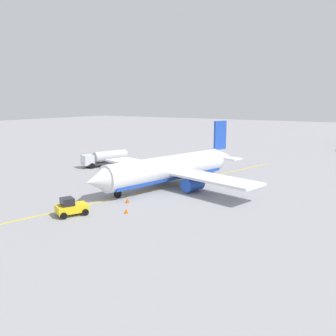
# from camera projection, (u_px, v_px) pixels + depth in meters

# --- Properties ---
(ground_plane) EXTENTS (400.00, 400.00, 0.00)m
(ground_plane) POSITION_uv_depth(u_px,v_px,m) (168.00, 186.00, 56.83)
(ground_plane) COLOR #939399
(airplane) EXTENTS (30.84, 31.57, 9.95)m
(airplane) POSITION_uv_depth(u_px,v_px,m) (170.00, 169.00, 56.62)
(airplane) COLOR white
(airplane) RESTS_ON ground
(fuel_tanker) EXTENTS (10.73, 6.09, 3.15)m
(fuel_tanker) POSITION_uv_depth(u_px,v_px,m) (106.00, 158.00, 74.47)
(fuel_tanker) COLOR #2D2D33
(fuel_tanker) RESTS_ON ground
(pushback_tug) EXTENTS (4.11, 3.53, 2.20)m
(pushback_tug) POSITION_uv_depth(u_px,v_px,m) (71.00, 207.00, 42.31)
(pushback_tug) COLOR yellow
(pushback_tug) RESTS_ON ground
(refueling_worker) EXTENTS (0.36, 0.52, 1.71)m
(refueling_worker) POSITION_uv_depth(u_px,v_px,m) (116.00, 166.00, 70.27)
(refueling_worker) COLOR navy
(refueling_worker) RESTS_ON ground
(safety_cone_nose) EXTENTS (0.53, 0.53, 0.59)m
(safety_cone_nose) POSITION_uv_depth(u_px,v_px,m) (126.00, 211.00, 43.14)
(safety_cone_nose) COLOR #F2590F
(safety_cone_nose) RESTS_ON ground
(safety_cone_wingtip) EXTENTS (0.60, 0.60, 0.67)m
(safety_cone_wingtip) POSITION_uv_depth(u_px,v_px,m) (128.00, 200.00, 47.60)
(safety_cone_wingtip) COLOR #F2590F
(safety_cone_wingtip) RESTS_ON ground
(taxi_line_marking) EXTENTS (59.29, 14.80, 0.01)m
(taxi_line_marking) POSITION_uv_depth(u_px,v_px,m) (168.00, 186.00, 56.83)
(taxi_line_marking) COLOR yellow
(taxi_line_marking) RESTS_ON ground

